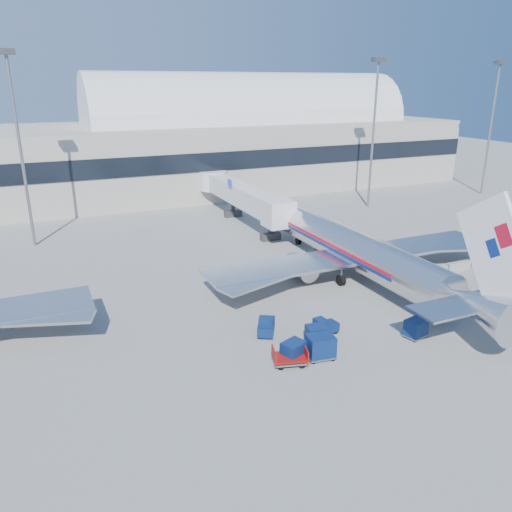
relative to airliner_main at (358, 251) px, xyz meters
name	(u,v)px	position (x,y,z in m)	size (l,w,h in m)	color
ground	(291,312)	(-10.00, -4.51, -2.93)	(260.00, 260.00, 0.00)	gray
terminal	(66,155)	(-23.60, 51.46, 4.60)	(170.00, 28.15, 21.00)	#B2AA9E
airliner_main	(358,251)	(0.00, 0.00, 0.00)	(32.00, 37.26, 12.07)	silver
jetbridge_near	(238,194)	(-2.40, 26.30, 1.00)	(4.40, 27.50, 6.25)	silver
mast_west	(16,122)	(-30.00, 25.49, 11.87)	(2.00, 1.20, 22.60)	slate
mast_east	(375,112)	(20.00, 25.49, 11.87)	(2.00, 1.20, 22.60)	slate
mast_far_east	(494,109)	(45.00, 25.49, 11.87)	(2.00, 1.20, 22.60)	slate
barrier_near	(434,270)	(8.00, -2.51, -2.48)	(3.00, 0.55, 0.90)	#9E9E96
barrier_mid	(458,266)	(11.30, -2.51, -2.48)	(3.00, 0.55, 0.90)	#9E9E96
barrier_far	(481,262)	(14.60, -2.51, -2.48)	(3.00, 0.55, 0.90)	#9E9E96
tug_lead	(324,327)	(-9.53, -9.07, -2.27)	(2.32, 1.37, 1.44)	#091E4A
tug_right	(444,292)	(4.43, -7.54, -2.31)	(2.30, 2.06, 1.36)	#091E4A
tug_left	(266,326)	(-13.73, -7.17, -2.18)	(2.33, 2.79, 1.63)	#091E4A
cart_train_a	(317,335)	(-10.85, -10.24, -2.12)	(1.90, 1.57, 1.51)	#091E4A
cart_train_b	(321,346)	(-11.70, -12.15, -1.97)	(2.23, 1.82, 1.79)	#091E4A
cart_train_c	(293,351)	(-13.67, -11.68, -2.12)	(2.06, 1.83, 1.51)	#091E4A
cart_solo_near	(416,328)	(-3.21, -12.49, -2.12)	(1.95, 1.64, 1.51)	#091E4A
cart_solo_far	(463,301)	(4.12, -10.17, -2.09)	(2.04, 1.72, 1.58)	#091E4A
cart_open_red	(290,359)	(-14.11, -12.01, -2.47)	(2.77, 2.28, 0.64)	slate
ramp_worker	(508,307)	(6.56, -12.81, -2.02)	(0.66, 0.43, 1.81)	#B4FF1A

